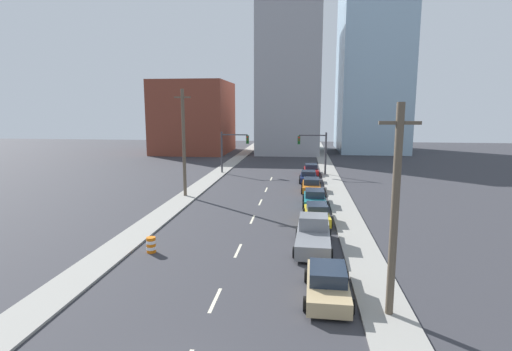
% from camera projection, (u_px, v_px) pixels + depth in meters
% --- Properties ---
extents(sidewalk_left, '(2.23, 96.35, 0.12)m').
position_uv_depth(sidewalk_left, '(226.00, 167.00, 59.31)').
color(sidewalk_left, gray).
rests_on(sidewalk_left, ground).
extents(sidewalk_right, '(2.23, 96.35, 0.12)m').
position_uv_depth(sidewalk_right, '(328.00, 169.00, 57.60)').
color(sidewalk_right, gray).
rests_on(sidewalk_right, ground).
extents(lane_stripe_at_7m, '(0.16, 2.40, 0.01)m').
position_uv_depth(lane_stripe_at_7m, '(215.00, 300.00, 18.14)').
color(lane_stripe_at_7m, beige).
rests_on(lane_stripe_at_7m, ground).
extents(lane_stripe_at_14m, '(0.16, 2.40, 0.01)m').
position_uv_depth(lane_stripe_at_14m, '(238.00, 250.00, 24.50)').
color(lane_stripe_at_14m, beige).
rests_on(lane_stripe_at_14m, ground).
extents(lane_stripe_at_21m, '(0.16, 2.40, 0.01)m').
position_uv_depth(lane_stripe_at_21m, '(252.00, 219.00, 31.45)').
color(lane_stripe_at_21m, beige).
rests_on(lane_stripe_at_21m, ground).
extents(lane_stripe_at_27m, '(0.16, 2.40, 0.01)m').
position_uv_depth(lane_stripe_at_27m, '(260.00, 202.00, 37.28)').
color(lane_stripe_at_27m, beige).
rests_on(lane_stripe_at_27m, ground).
extents(lane_stripe_at_33m, '(0.16, 2.40, 0.01)m').
position_uv_depth(lane_stripe_at_33m, '(266.00, 190.00, 43.13)').
color(lane_stripe_at_33m, beige).
rests_on(lane_stripe_at_33m, ground).
extents(lane_stripe_at_39m, '(0.16, 2.40, 0.01)m').
position_uv_depth(lane_stripe_at_39m, '(271.00, 179.00, 49.84)').
color(lane_stripe_at_39m, beige).
rests_on(lane_stripe_at_39m, ground).
extents(building_brick_left, '(14.00, 16.00, 14.02)m').
position_uv_depth(building_brick_left, '(194.00, 117.00, 79.96)').
color(building_brick_left, brown).
rests_on(building_brick_left, ground).
extents(building_office_center, '(12.00, 20.00, 27.79)m').
position_uv_depth(building_office_center, '(289.00, 83.00, 80.60)').
color(building_office_center, '#99999E').
rests_on(building_office_center, ground).
extents(building_glass_right, '(13.00, 20.00, 33.70)m').
position_uv_depth(building_glass_right, '(372.00, 69.00, 82.12)').
color(building_glass_right, '#99B7CC').
rests_on(building_glass_right, ground).
extents(traffic_signal_left, '(3.81, 0.35, 5.64)m').
position_uv_depth(traffic_signal_left, '(230.00, 147.00, 53.56)').
color(traffic_signal_left, '#38383D').
rests_on(traffic_signal_left, ground).
extents(traffic_signal_right, '(3.81, 0.35, 5.64)m').
position_uv_depth(traffic_signal_right, '(317.00, 148.00, 52.22)').
color(traffic_signal_right, '#38383D').
rests_on(traffic_signal_right, ground).
extents(utility_pole_right_near, '(1.60, 0.32, 8.85)m').
position_uv_depth(utility_pole_right_near, '(395.00, 211.00, 16.01)').
color(utility_pole_right_near, brown).
rests_on(utility_pole_right_near, ground).
extents(utility_pole_left_mid, '(1.60, 0.32, 10.52)m').
position_uv_depth(utility_pole_left_mid, '(184.00, 143.00, 38.81)').
color(utility_pole_left_mid, brown).
rests_on(utility_pole_left_mid, ground).
extents(traffic_barrel, '(0.56, 0.56, 0.95)m').
position_uv_depth(traffic_barrel, '(151.00, 245.00, 24.13)').
color(traffic_barrel, orange).
rests_on(traffic_barrel, ground).
extents(sedan_tan, '(2.24, 4.83, 1.45)m').
position_uv_depth(sedan_tan, '(327.00, 283.00, 18.38)').
color(sedan_tan, tan).
rests_on(sedan_tan, ground).
extents(pickup_truck_gray, '(2.47, 5.81, 1.89)m').
position_uv_depth(pickup_truck_gray, '(313.00, 235.00, 24.97)').
color(pickup_truck_gray, slate).
rests_on(pickup_truck_gray, ground).
extents(sedan_yellow, '(2.16, 4.75, 1.44)m').
position_uv_depth(sedan_yellow, '(317.00, 214.00, 30.65)').
color(sedan_yellow, gold).
rests_on(sedan_yellow, ground).
extents(sedan_teal, '(2.16, 4.69, 1.46)m').
position_uv_depth(sedan_teal, '(315.00, 198.00, 35.88)').
color(sedan_teal, '#196B75').
rests_on(sedan_teal, ground).
extents(sedan_orange, '(2.15, 4.81, 1.41)m').
position_uv_depth(sedan_orange, '(311.00, 185.00, 42.18)').
color(sedan_orange, orange).
rests_on(sedan_orange, ground).
extents(sedan_navy, '(2.18, 4.30, 1.36)m').
position_uv_depth(sedan_navy, '(308.00, 177.00, 47.60)').
color(sedan_navy, '#141E47').
rests_on(sedan_navy, ground).
extents(sedan_red, '(2.13, 4.70, 1.43)m').
position_uv_depth(sedan_red, '(311.00, 170.00, 52.95)').
color(sedan_red, red).
rests_on(sedan_red, ground).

